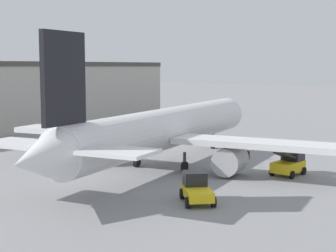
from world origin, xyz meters
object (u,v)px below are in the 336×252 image
airplane (163,130)px  belt_loader_truck (289,162)px  ground_crew_worker (248,150)px  baggage_tug (196,188)px

airplane → belt_loader_truck: airplane is taller
ground_crew_worker → belt_loader_truck: size_ratio=0.57×
ground_crew_worker → baggage_tug: (-16.65, -4.62, -0.04)m
baggage_tug → belt_loader_truck: bearing=-51.5°
ground_crew_worker → belt_loader_truck: belt_loader_truck is taller
airplane → belt_loader_truck: (3.99, -10.39, -2.36)m
ground_crew_worker → baggage_tug: bearing=178.3°
belt_loader_truck → airplane: bearing=115.6°
belt_loader_truck → ground_crew_worker: bearing=58.3°
airplane → baggage_tug: airplane is taller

